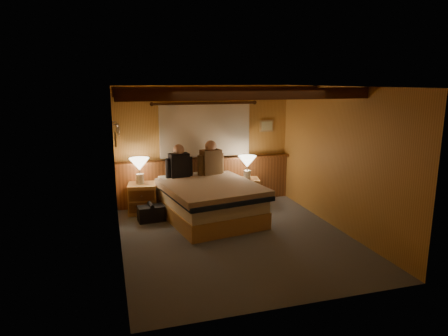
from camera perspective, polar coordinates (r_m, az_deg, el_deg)
name	(u,v)px	position (r m, az deg, el deg)	size (l,w,h in m)	color
floor	(236,238)	(6.56, 1.74, -9.90)	(4.20, 4.20, 0.00)	#50545F
ceiling	(237,86)	(6.07, 1.89, 11.56)	(4.20, 4.20, 0.00)	#DEAC53
wall_back	(205,145)	(8.19, -2.79, 3.31)	(3.60, 3.60, 0.00)	#C49146
wall_left	(117,172)	(5.91, -15.01, -0.62)	(4.20, 4.20, 0.00)	#C49146
wall_right	(338,159)	(6.97, 16.01, 1.26)	(4.20, 4.20, 0.00)	#C49146
wall_front	(298,204)	(4.32, 10.57, -5.09)	(3.60, 3.60, 0.00)	#C49146
wainscot	(206,179)	(8.27, -2.63, -1.65)	(3.60, 0.23, 0.94)	brown
curtain_window	(205,130)	(8.08, -2.69, 5.49)	(2.18, 0.09, 1.11)	#422110
ceiling_beams	(234,92)	(6.22, 1.44, 10.75)	(3.60, 1.65, 0.16)	#422110
coat_rail	(118,128)	(7.39, -14.96, 5.59)	(0.05, 0.55, 0.24)	silver
framed_print	(267,126)	(8.54, 6.10, 5.99)	(0.30, 0.04, 0.25)	#A48552
bed	(209,200)	(7.29, -2.13, -4.66)	(1.84, 2.22, 0.68)	tan
nightstand_left	(143,198)	(7.80, -11.56, -4.27)	(0.58, 0.54, 0.57)	tan
nightstand_right	(246,192)	(8.16, 3.23, -3.40)	(0.57, 0.54, 0.54)	tan
lamp_left	(139,166)	(7.67, -12.00, 0.31)	(0.38, 0.38, 0.49)	silver
lamp_right	(247,163)	(7.98, 3.33, 0.72)	(0.37, 0.37, 0.48)	silver
person_left	(179,164)	(7.67, -6.44, 0.63)	(0.54, 0.27, 0.66)	black
person_right	(211,160)	(7.85, -1.90, 1.11)	(0.56, 0.32, 0.70)	#48331D
duffel_bag	(151,213)	(7.37, -10.36, -6.35)	(0.49, 0.32, 0.34)	black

